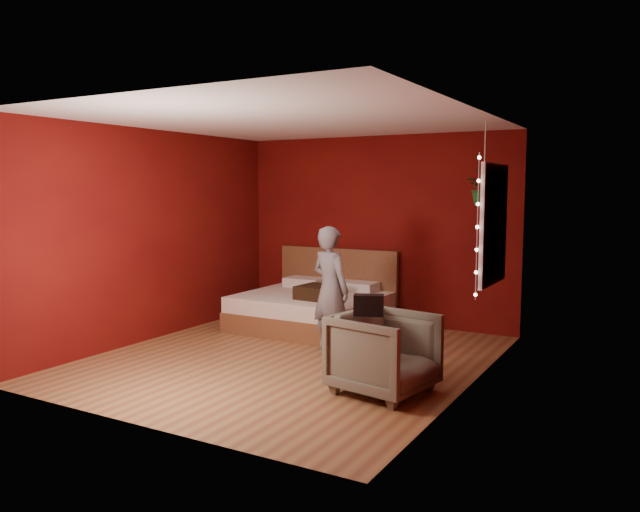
# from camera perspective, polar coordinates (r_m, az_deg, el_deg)

# --- Properties ---
(floor) EXTENTS (4.50, 4.50, 0.00)m
(floor) POSITION_cam_1_polar(r_m,az_deg,el_deg) (7.00, -2.71, -9.35)
(floor) COLOR olive
(floor) RESTS_ON ground
(room_walls) EXTENTS (4.04, 4.54, 2.62)m
(room_walls) POSITION_cam_1_polar(r_m,az_deg,el_deg) (6.75, -2.78, 4.51)
(room_walls) COLOR #620F0A
(room_walls) RESTS_ON ground
(window) EXTENTS (0.05, 0.97, 1.27)m
(window) POSITION_cam_1_polar(r_m,az_deg,el_deg) (6.81, 15.57, 2.80)
(window) COLOR white
(window) RESTS_ON room_walls
(fairy_lights) EXTENTS (0.04, 0.04, 1.45)m
(fairy_lights) POSITION_cam_1_polar(r_m,az_deg,el_deg) (6.31, 14.19, 2.59)
(fairy_lights) COLOR silver
(fairy_lights) RESTS_ON room_walls
(bed) EXTENTS (1.86, 1.58, 1.02)m
(bed) POSITION_cam_1_polar(r_m,az_deg,el_deg) (8.47, -0.50, -4.76)
(bed) COLOR brown
(bed) RESTS_ON ground
(person) EXTENTS (0.61, 0.50, 1.45)m
(person) POSITION_cam_1_polar(r_m,az_deg,el_deg) (7.16, 0.95, -3.06)
(person) COLOR slate
(person) RESTS_ON ground
(armchair) EXTENTS (0.95, 0.93, 0.75)m
(armchair) POSITION_cam_1_polar(r_m,az_deg,el_deg) (5.80, 5.90, -8.84)
(armchair) COLOR #64614F
(armchair) RESTS_ON ground
(handbag) EXTENTS (0.29, 0.22, 0.19)m
(handbag) POSITION_cam_1_polar(r_m,az_deg,el_deg) (5.57, 4.47, -4.49)
(handbag) COLOR black
(handbag) RESTS_ON armchair
(throw_pillow) EXTENTS (0.50, 0.50, 0.17)m
(throw_pillow) POSITION_cam_1_polar(r_m,az_deg,el_deg) (8.03, -0.15, -3.32)
(throw_pillow) COLOR black
(throw_pillow) RESTS_ON bed
(hanging_plant) EXTENTS (0.45, 0.42, 0.91)m
(hanging_plant) POSITION_cam_1_polar(r_m,az_deg,el_deg) (7.17, 14.75, 6.09)
(hanging_plant) COLOR silver
(hanging_plant) RESTS_ON room_walls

